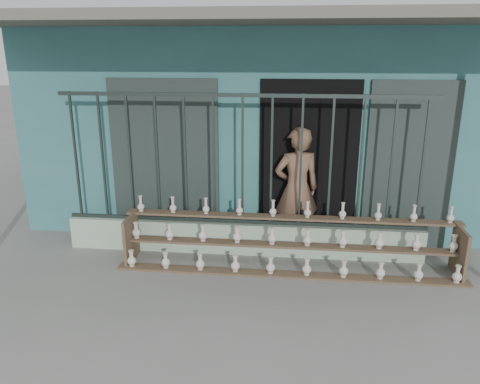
# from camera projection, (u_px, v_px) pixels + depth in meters

# --- Properties ---
(ground) EXTENTS (60.00, 60.00, 0.00)m
(ground) POSITION_uv_depth(u_px,v_px,m) (231.00, 299.00, 5.47)
(ground) COLOR slate
(workshop_building) EXTENTS (7.40, 6.60, 3.21)m
(workshop_building) POSITION_uv_depth(u_px,v_px,m) (258.00, 112.00, 9.00)
(workshop_building) COLOR #346D6E
(workshop_building) RESTS_ON ground
(parapet_wall) EXTENTS (5.00, 0.20, 0.45)m
(parapet_wall) POSITION_uv_depth(u_px,v_px,m) (242.00, 238.00, 6.63)
(parapet_wall) COLOR #A6C2A6
(parapet_wall) RESTS_ON ground
(security_fence) EXTENTS (5.00, 0.04, 1.80)m
(security_fence) POSITION_uv_depth(u_px,v_px,m) (242.00, 161.00, 6.30)
(security_fence) COLOR #283330
(security_fence) RESTS_ON parapet_wall
(shelf_rack) EXTENTS (4.50, 0.68, 0.85)m
(shelf_rack) POSITION_uv_depth(u_px,v_px,m) (289.00, 243.00, 6.13)
(shelf_rack) COLOR brown
(shelf_rack) RESTS_ON ground
(elderly_woman) EXTENTS (0.74, 0.59, 1.78)m
(elderly_woman) POSITION_uv_depth(u_px,v_px,m) (297.00, 189.00, 6.63)
(elderly_woman) COLOR brown
(elderly_woman) RESTS_ON ground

